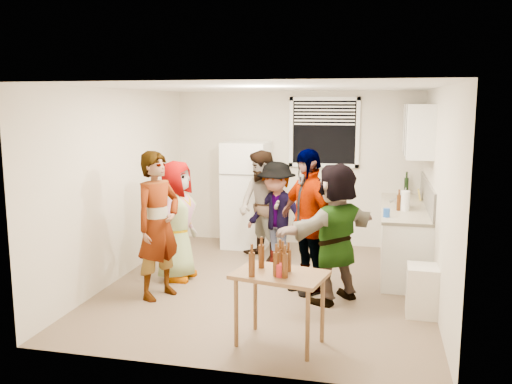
% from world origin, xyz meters
% --- Properties ---
extents(room, '(4.00, 4.50, 2.50)m').
position_xyz_m(room, '(0.00, 0.00, 0.00)').
color(room, beige).
rests_on(room, ground).
extents(window, '(1.12, 0.10, 1.06)m').
position_xyz_m(window, '(0.45, 2.21, 1.85)').
color(window, white).
rests_on(window, room).
extents(refrigerator, '(0.70, 0.70, 1.70)m').
position_xyz_m(refrigerator, '(-0.75, 1.88, 0.85)').
color(refrigerator, white).
rests_on(refrigerator, ground).
extents(counter_lower, '(0.60, 2.20, 0.86)m').
position_xyz_m(counter_lower, '(1.70, 1.15, 0.43)').
color(counter_lower, white).
rests_on(counter_lower, ground).
extents(countertop, '(0.64, 2.22, 0.04)m').
position_xyz_m(countertop, '(1.70, 1.15, 0.88)').
color(countertop, beige).
rests_on(countertop, counter_lower).
extents(backsplash, '(0.03, 2.20, 0.36)m').
position_xyz_m(backsplash, '(1.99, 1.15, 1.08)').
color(backsplash, '#A49F97').
rests_on(backsplash, countertop).
extents(upper_cabinets, '(0.34, 1.60, 0.70)m').
position_xyz_m(upper_cabinets, '(1.83, 1.35, 1.95)').
color(upper_cabinets, white).
rests_on(upper_cabinets, room).
extents(kettle, '(0.29, 0.26, 0.20)m').
position_xyz_m(kettle, '(1.65, 1.05, 0.90)').
color(kettle, silver).
rests_on(kettle, countertop).
extents(paper_towel, '(0.12, 0.12, 0.27)m').
position_xyz_m(paper_towel, '(1.68, 0.84, 0.90)').
color(paper_towel, white).
rests_on(paper_towel, countertop).
extents(wine_bottle, '(0.07, 0.07, 0.27)m').
position_xyz_m(wine_bottle, '(1.75, 2.13, 0.90)').
color(wine_bottle, black).
rests_on(wine_bottle, countertop).
extents(beer_bottle_counter, '(0.06, 0.06, 0.21)m').
position_xyz_m(beer_bottle_counter, '(1.60, 0.82, 0.90)').
color(beer_bottle_counter, '#47230C').
rests_on(beer_bottle_counter, countertop).
extents(blue_cup, '(0.08, 0.08, 0.11)m').
position_xyz_m(blue_cup, '(1.44, 0.35, 0.90)').
color(blue_cup, blue).
rests_on(blue_cup, countertop).
extents(picture_frame, '(0.02, 0.19, 0.15)m').
position_xyz_m(picture_frame, '(1.92, 1.72, 0.98)').
color(picture_frame, gold).
rests_on(picture_frame, countertop).
extents(trash_bin, '(0.39, 0.39, 0.56)m').
position_xyz_m(trash_bin, '(1.86, -0.54, 0.25)').
color(trash_bin, silver).
rests_on(trash_bin, ground).
extents(serving_table, '(0.95, 0.73, 0.72)m').
position_xyz_m(serving_table, '(0.45, -1.61, 0.00)').
color(serving_table, brown).
rests_on(serving_table, ground).
extents(beer_bottle_table, '(0.06, 0.06, 0.21)m').
position_xyz_m(beer_bottle_table, '(0.51, -1.55, 0.72)').
color(beer_bottle_table, '#47230C').
rests_on(beer_bottle_table, serving_table).
extents(red_cup, '(0.09, 0.09, 0.12)m').
position_xyz_m(red_cup, '(0.47, -1.72, 0.72)').
color(red_cup, '#A91D21').
rests_on(red_cup, serving_table).
extents(guest_grey, '(1.62, 0.87, 0.50)m').
position_xyz_m(guest_grey, '(-1.24, 0.05, 0.00)').
color(guest_grey, '#979797').
rests_on(guest_grey, ground).
extents(guest_stripe, '(1.87, 1.31, 0.42)m').
position_xyz_m(guest_stripe, '(-1.21, -0.64, 0.00)').
color(guest_stripe, '#141933').
rests_on(guest_stripe, ground).
extents(guest_back_left, '(1.68, 1.75, 0.62)m').
position_xyz_m(guest_back_left, '(-0.33, 1.14, 0.00)').
color(guest_back_left, brown).
rests_on(guest_back_left, ground).
extents(guest_back_right, '(1.49, 1.76, 0.55)m').
position_xyz_m(guest_back_right, '(-0.09, 1.00, 0.00)').
color(guest_back_right, '#444449').
rests_on(guest_back_right, ground).
extents(guest_black, '(2.01, 1.98, 0.43)m').
position_xyz_m(guest_black, '(0.50, -0.04, 0.00)').
color(guest_black, black).
rests_on(guest_black, ground).
extents(guest_orange, '(2.24, 2.22, 0.49)m').
position_xyz_m(guest_orange, '(0.86, -0.31, 0.00)').
color(guest_orange, '#DF8A4A').
rests_on(guest_orange, ground).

